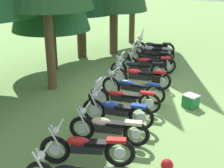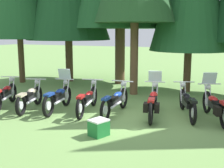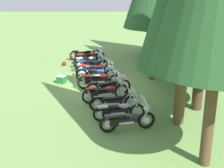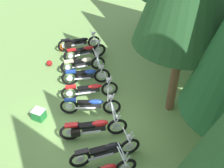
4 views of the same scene
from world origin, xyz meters
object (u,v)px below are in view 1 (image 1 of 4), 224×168
at_px(motorcycle_5, 132,88).
at_px(picnic_cooler, 191,101).
at_px(motorcycle_6, 140,76).
at_px(motorcycle_2, 108,128).
at_px(motorcycle_9, 149,57).
at_px(motorcycle_4, 123,98).
at_px(motorcycle_1, 86,148).
at_px(motorcycle_3, 116,110).
at_px(motorcycle_10, 153,51).
at_px(motorcycle_11, 154,47).
at_px(dropped_helmet, 167,165).
at_px(motorcycle_7, 138,68).
at_px(motorcycle_8, 149,63).

xyz_separation_m(motorcycle_5, picnic_cooler, (0.35, -1.99, -0.23)).
bearing_deg(motorcycle_6, motorcycle_2, 90.48).
height_order(motorcycle_2, motorcycle_9, same).
relative_size(motorcycle_4, picnic_cooler, 4.16).
distance_m(motorcycle_1, motorcycle_3, 2.07).
relative_size(motorcycle_10, motorcycle_11, 0.99).
height_order(motorcycle_6, dropped_helmet, motorcycle_6).
height_order(motorcycle_2, motorcycle_10, motorcycle_10).
relative_size(motorcycle_1, motorcycle_6, 0.88).
distance_m(motorcycle_5, motorcycle_6, 1.22).
relative_size(motorcycle_7, motorcycle_9, 1.03).
height_order(motorcycle_6, motorcycle_8, motorcycle_8).
bearing_deg(motorcycle_8, motorcycle_2, 79.25).
bearing_deg(motorcycle_8, motorcycle_5, 78.09).
relative_size(motorcycle_9, motorcycle_10, 1.03).
bearing_deg(dropped_helmet, motorcycle_5, 35.66).
bearing_deg(motorcycle_4, motorcycle_6, -94.06).
distance_m(motorcycle_3, motorcycle_4, 1.02).
distance_m(motorcycle_1, motorcycle_5, 4.05).
xyz_separation_m(motorcycle_2, dropped_helmet, (-0.42, -1.75, -0.30)).
relative_size(motorcycle_4, motorcycle_10, 1.09).
height_order(motorcycle_4, picnic_cooler, motorcycle_4).
relative_size(motorcycle_6, motorcycle_9, 1.07).
bearing_deg(motorcycle_4, motorcycle_10, -90.55).
distance_m(picnic_cooler, dropped_helmet, 3.70).
relative_size(motorcycle_5, motorcycle_11, 1.08).
distance_m(motorcycle_3, motorcycle_9, 6.27).
bearing_deg(dropped_helmet, motorcycle_6, 29.63).
xyz_separation_m(motorcycle_3, motorcycle_8, (4.99, 0.91, -0.00)).
height_order(motorcycle_1, motorcycle_4, same).
bearing_deg(motorcycle_1, motorcycle_10, -101.68).
distance_m(motorcycle_1, motorcycle_8, 7.14).
bearing_deg(motorcycle_8, motorcycle_3, 78.48).
bearing_deg(picnic_cooler, motorcycle_11, 30.92).
distance_m(motorcycle_6, motorcycle_8, 1.88).
xyz_separation_m(motorcycle_2, motorcycle_11, (8.99, 2.08, 0.01)).
distance_m(motorcycle_6, motorcycle_11, 5.04).
relative_size(motorcycle_7, motorcycle_10, 1.05).
bearing_deg(motorcycle_1, motorcycle_8, -103.15).
relative_size(motorcycle_10, dropped_helmet, 7.52).
xyz_separation_m(motorcycle_4, motorcycle_7, (3.14, 0.82, 0.01)).
bearing_deg(motorcycle_1, motorcycle_7, -100.40).
bearing_deg(motorcycle_6, motorcycle_3, 89.32).
bearing_deg(motorcycle_8, dropped_helmet, 92.75).
height_order(motorcycle_1, motorcycle_9, motorcycle_1).
height_order(motorcycle_4, motorcycle_11, motorcycle_11).
bearing_deg(dropped_helmet, motorcycle_1, 110.80).
distance_m(motorcycle_4, motorcycle_11, 7.21).
distance_m(motorcycle_8, dropped_helmet, 7.03).
relative_size(motorcycle_11, dropped_helmet, 7.59).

